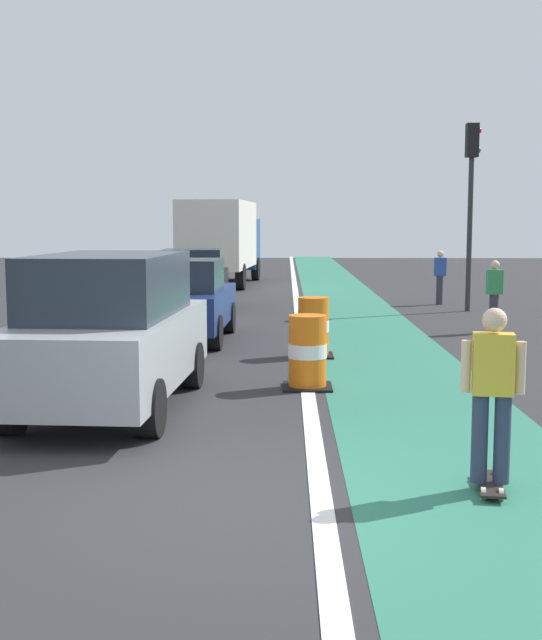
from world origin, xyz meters
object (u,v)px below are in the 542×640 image
Objects in this scene: parked_sedan_third at (194,279)px; pedestrian_crossing at (440,276)px; parked_suv_nearest at (111,331)px; pedestrian_waiting at (494,294)px; delivery_truck_down_block at (222,238)px; skateboarder_on_lane at (492,393)px; parked_sedan_second at (182,301)px; traffic_barrel_mid at (313,328)px; traffic_barrel_front at (308,353)px; traffic_light_corner at (471,183)px.

pedestrian_crossing is (7.22, 1.25, 0.03)m from parked_sedan_third.
parked_suv_nearest is 2.92× the size of pedestrian_waiting.
pedestrian_crossing is 1.00× the size of pedestrian_waiting.
pedestrian_crossing is at bearing 9.78° from parked_sedan_third.
parked_sedan_third is 8.84m from delivery_truck_down_block.
parked_sedan_third is 8.86m from pedestrian_waiting.
delivery_truck_down_block reaches higher than parked_sedan_third.
pedestrian_crossing is at bearing 81.12° from skateboarder_on_lane.
pedestrian_waiting is at bearing 48.02° from parked_suv_nearest.
delivery_truck_down_block is at bearing 133.31° from pedestrian_crossing.
parked_sedan_third reaches higher than skateboarder_on_lane.
parked_sedan_second is 3.32m from traffic_barrel_mid.
skateboarder_on_lane is 10.38m from parked_sedan_second.
skateboarder_on_lane is 7.73m from traffic_barrel_mid.
traffic_barrel_front is at bearing -81.96° from delivery_truck_down_block.
delivery_truck_down_block is at bearing 91.38° from parked_sedan_second.
parked_sedan_third is 11.76m from traffic_barrel_front.
skateboarder_on_lane is 1.05× the size of pedestrian_crossing.
delivery_truck_down_block is (-0.37, 15.29, 1.01)m from parked_sedan_second.
traffic_barrel_front and traffic_barrel_mid have the same top height.
traffic_barrel_front is 0.68× the size of pedestrian_crossing.
pedestrian_crossing is at bearing 49.00° from parked_sedan_second.
parked_suv_nearest is 0.61× the size of delivery_truck_down_block.
parked_sedan_third is 2.58× the size of pedestrian_waiting.
skateboarder_on_lane reaches higher than traffic_barrel_front.
traffic_barrel_front is at bearing -63.03° from parked_sedan_second.
parked_suv_nearest is 3.00m from traffic_barrel_front.
parked_suv_nearest reaches higher than parked_sedan_third.
skateboarder_on_lane is 1.05× the size of pedestrian_waiting.
pedestrian_waiting is (7.27, -5.07, 0.03)m from parked_sedan_third.
pedestrian_crossing is at bearing 67.22° from traffic_barrel_mid.
delivery_truck_down_block is 10.40m from pedestrian_crossing.
parked_sedan_third is at bearing 94.26° from parked_sedan_second.
parked_suv_nearest is at bearing -123.09° from traffic_barrel_mid.
skateboarder_on_lane is at bearing -104.03° from pedestrian_waiting.
skateboarder_on_lane is 16.69m from parked_sedan_third.
parked_suv_nearest is 0.92× the size of traffic_light_corner.
delivery_truck_down_block reaches higher than traffic_barrel_mid.
traffic_light_corner is at bearing 39.43° from parked_sedan_second.
parked_sedan_second is 5.47m from traffic_barrel_front.
traffic_barrel_mid is (-1.38, 7.60, -0.38)m from skateboarder_on_lane.
delivery_truck_down_block is 4.81× the size of pedestrian_crossing.
pedestrian_waiting is (2.75, 11.00, -0.05)m from skateboarder_on_lane.
delivery_truck_down_block reaches higher than parked_suv_nearest.
parked_sedan_second is at bearing -88.62° from delivery_truck_down_block.
parked_sedan_second is at bearing -85.74° from parked_sedan_third.
pedestrian_crossing is (6.88, 14.01, -0.17)m from parked_suv_nearest.
traffic_barrel_mid is (2.80, 4.29, -0.50)m from parked_suv_nearest.
delivery_truck_down_block is at bearing 117.31° from pedestrian_waiting.
skateboarder_on_lane is 0.33× the size of traffic_light_corner.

